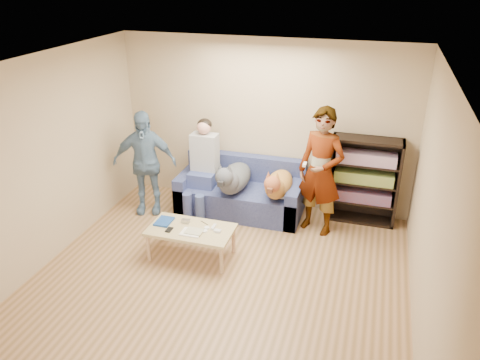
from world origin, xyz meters
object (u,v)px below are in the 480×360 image
(dog_gray, at_px, (233,178))
(coffee_table, at_px, (191,232))
(camera_silver, at_px, (186,221))
(dog_tan, at_px, (278,185))
(person_standing_right, at_px, (321,172))
(bookshelf, at_px, (364,179))
(notebook_blue, at_px, (164,221))
(sofa, at_px, (241,194))
(person_standing_left, at_px, (145,163))
(person_seated, at_px, (203,164))

(dog_gray, bearing_deg, coffee_table, -99.65)
(camera_silver, bearing_deg, dog_tan, 47.50)
(person_standing_right, xyz_separation_m, bookshelf, (0.58, 0.48, -0.24))
(notebook_blue, relative_size, bookshelf, 0.20)
(camera_silver, relative_size, coffee_table, 0.10)
(camera_silver, relative_size, sofa, 0.06)
(person_standing_left, xyz_separation_m, sofa, (1.39, 0.43, -0.53))
(person_standing_left, relative_size, dog_gray, 1.29)
(person_standing_left, relative_size, dog_tan, 1.41)
(person_standing_right, distance_m, coffee_table, 1.96)
(notebook_blue, height_order, camera_silver, camera_silver)
(person_standing_right, relative_size, person_seated, 1.25)
(person_seated, relative_size, coffee_table, 1.34)
(person_seated, bearing_deg, dog_gray, -11.91)
(camera_silver, bearing_deg, bookshelf, 35.05)
(person_standing_right, height_order, notebook_blue, person_standing_right)
(person_standing_left, distance_m, sofa, 1.55)
(person_standing_right, distance_m, notebook_blue, 2.24)
(person_standing_right, bearing_deg, person_standing_left, -155.83)
(person_seated, height_order, dog_gray, person_seated)
(person_standing_left, height_order, sofa, person_standing_left)
(camera_silver, bearing_deg, person_standing_right, 33.15)
(notebook_blue, height_order, dog_tan, dog_tan)
(dog_tan, bearing_deg, person_standing_right, -3.62)
(camera_silver, xyz_separation_m, sofa, (0.38, 1.30, -0.16))
(camera_silver, height_order, sofa, sofa)
(person_standing_right, height_order, camera_silver, person_standing_right)
(notebook_blue, xyz_separation_m, person_seated, (0.09, 1.24, 0.34))
(camera_silver, relative_size, dog_gray, 0.09)
(camera_silver, height_order, dog_gray, dog_gray)
(notebook_blue, bearing_deg, person_seated, 86.06)
(person_standing_left, distance_m, person_seated, 0.87)
(person_seated, relative_size, dog_tan, 1.28)
(sofa, xyz_separation_m, bookshelf, (1.80, 0.23, 0.40))
(person_seated, height_order, coffee_table, person_seated)
(person_standing_right, xyz_separation_m, coffee_table, (-1.48, -1.17, -0.54))
(camera_silver, height_order, bookshelf, bookshelf)
(person_standing_left, bearing_deg, coffee_table, -57.92)
(notebook_blue, relative_size, coffee_table, 0.24)
(sofa, height_order, bookshelf, bookshelf)
(person_standing_right, relative_size, camera_silver, 16.65)
(notebook_blue, height_order, dog_gray, dog_gray)
(person_standing_right, height_order, person_standing_left, person_standing_right)
(sofa, distance_m, bookshelf, 1.86)
(dog_gray, distance_m, coffee_table, 1.23)
(dog_gray, bearing_deg, bookshelf, 14.17)
(dog_gray, distance_m, bookshelf, 1.92)
(camera_silver, relative_size, bookshelf, 0.08)
(sofa, bearing_deg, dog_tan, -18.91)
(dog_tan, height_order, bookshelf, bookshelf)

